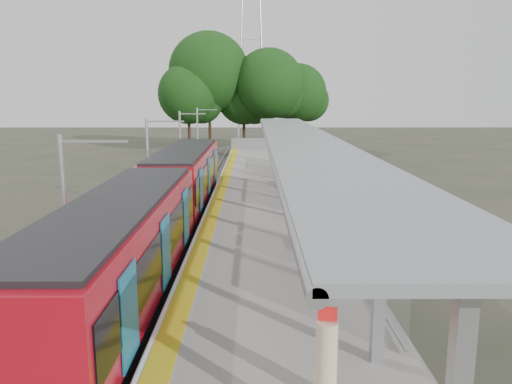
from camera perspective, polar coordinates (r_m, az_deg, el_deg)
trackbed at (r=28.70m, az=-8.08°, el=-2.10°), size 3.00×70.00×0.24m
platform at (r=28.35m, az=0.95°, el=-1.36°), size 6.00×50.00×1.00m
tactile_strip at (r=28.31m, az=-4.21°, el=-0.35°), size 0.60×50.00×0.02m
end_fence at (r=52.88m, az=0.40°, el=5.54°), size 6.00×0.10×1.20m
train at (r=21.73m, az=-10.61°, el=-1.14°), size 2.74×27.60×3.62m
canopy at (r=24.10m, az=5.01°, el=5.34°), size 3.27×38.00×3.66m
pylon at (r=81.67m, az=-0.55°, el=19.66°), size 8.00×4.00×38.00m
tree_cluster at (r=59.92m, az=-2.11°, el=12.23°), size 19.79×10.67×14.01m
catenary_masts at (r=27.52m, az=-12.05°, el=3.13°), size 2.08×48.16×5.40m
bench_near at (r=17.36m, az=10.25°, el=-5.78°), size 0.58×1.63×1.10m
bench_mid at (r=29.27m, az=5.46°, el=0.97°), size 0.80×1.45×0.95m
bench_far at (r=30.74m, az=4.85°, el=1.54°), size 0.92×1.58×1.04m
info_pillar_near at (r=9.70m, az=8.03°, el=-18.39°), size 0.40×0.40×1.79m
info_pillar_far at (r=33.57m, az=3.18°, el=2.83°), size 0.43×0.43×1.89m
litter_bin at (r=27.91m, az=5.68°, el=0.28°), size 0.51×0.51×0.80m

